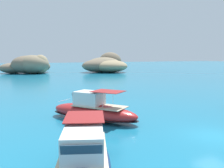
% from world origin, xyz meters
% --- Properties ---
extents(ground_plane, '(400.00, 400.00, 0.00)m').
position_xyz_m(ground_plane, '(0.00, 0.00, 0.00)').
color(ground_plane, '#197093').
extents(islet_large, '(21.45, 23.18, 7.64)m').
position_xyz_m(islet_large, '(21.42, 73.41, 2.80)').
color(islet_large, '#84755B').
rests_on(islet_large, ground).
extents(islet_small, '(20.03, 18.28, 6.55)m').
position_xyz_m(islet_small, '(-6.27, 77.49, 2.85)').
color(islet_small, '#756651').
rests_on(islet_small, ground).
extents(motorboat_red, '(8.10, 9.33, 2.99)m').
position_xyz_m(motorboat_red, '(-7.09, 8.37, 0.95)').
color(motorboat_red, red).
rests_on(motorboat_red, ground).
extents(motorboat_navy, '(5.83, 9.75, 2.93)m').
position_xyz_m(motorboat_navy, '(-11.42, -2.40, 0.93)').
color(motorboat_navy, navy).
rests_on(motorboat_navy, ground).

